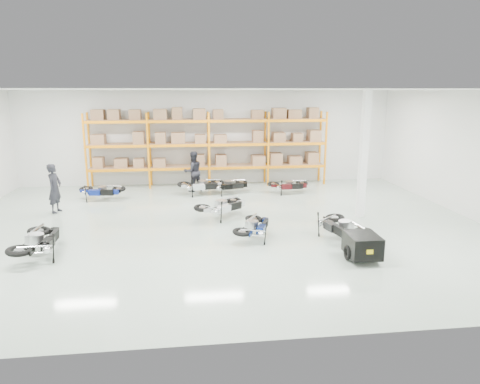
{
  "coord_description": "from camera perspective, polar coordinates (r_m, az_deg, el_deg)",
  "views": [
    {
      "loc": [
        -0.9,
        -13.88,
        4.46
      ],
      "look_at": [
        0.76,
        0.21,
        1.1
      ],
      "focal_mm": 32.0,
      "sensor_mm": 36.0,
      "label": 1
    }
  ],
  "objects": [
    {
      "name": "moto_back_c",
      "position": [
        18.96,
        -1.53,
        1.29
      ],
      "size": [
        1.81,
        1.19,
        1.08
      ],
      "primitive_type": null,
      "rotation": [
        0.0,
        -0.09,
        1.81
      ],
      "color": "black",
      "rests_on": "ground"
    },
    {
      "name": "moto_back_b",
      "position": [
        18.85,
        -5.12,
        1.3
      ],
      "size": [
        1.92,
        1.16,
        1.17
      ],
      "primitive_type": null,
      "rotation": [
        0.0,
        -0.09,
        1.73
      ],
      "color": "#B5BAC0",
      "rests_on": "ground"
    },
    {
      "name": "person_back",
      "position": [
        19.46,
        -6.27,
        2.74
      ],
      "size": [
        1.07,
        0.96,
        1.82
      ],
      "primitive_type": "imported",
      "rotation": [
        0.0,
        0.0,
        3.5
      ],
      "color": "black",
      "rests_on": "ground"
    },
    {
      "name": "moto_back_a",
      "position": [
        18.76,
        -18.08,
        0.51
      ],
      "size": [
        1.77,
        1.04,
        1.08
      ],
      "primitive_type": null,
      "rotation": [
        0.0,
        -0.09,
        1.44
      ],
      "color": "navy",
      "rests_on": "ground"
    },
    {
      "name": "room",
      "position": [
        14.08,
        -2.99,
        4.28
      ],
      "size": [
        18.0,
        18.0,
        18.0
      ],
      "color": "#A7BBAB",
      "rests_on": "ground"
    },
    {
      "name": "moto_black_far_left",
      "position": [
        12.98,
        -25.3,
        -5.38
      ],
      "size": [
        0.97,
        1.92,
        1.24
      ],
      "primitive_type": null,
      "rotation": [
        0.0,
        -0.09,
        3.15
      ],
      "color": "black",
      "rests_on": "ground"
    },
    {
      "name": "moto_blue_centre",
      "position": [
        13.17,
        1.94,
        -4.15
      ],
      "size": [
        1.41,
        1.85,
        1.08
      ],
      "primitive_type": null,
      "rotation": [
        0.0,
        -0.09,
        2.74
      ],
      "color": "#07184B",
      "rests_on": "ground"
    },
    {
      "name": "moto_silver_left",
      "position": [
        15.36,
        -2.37,
        -1.42
      ],
      "size": [
        1.98,
        1.82,
        1.17
      ],
      "primitive_type": null,
      "rotation": [
        0.0,
        -0.09,
        2.23
      ],
      "color": "silver",
      "rests_on": "ground"
    },
    {
      "name": "structural_column",
      "position": [
        15.78,
        16.15,
        4.75
      ],
      "size": [
        0.25,
        0.25,
        4.5
      ],
      "primitive_type": "cube",
      "color": "white",
      "rests_on": "ground"
    },
    {
      "name": "trailer",
      "position": [
        12.03,
        15.98,
        -6.85
      ],
      "size": [
        0.9,
        1.71,
        0.71
      ],
      "rotation": [
        0.0,
        0.0,
        -0.01
      ],
      "color": "black",
      "rests_on": "ground"
    },
    {
      "name": "person_left",
      "position": [
        17.38,
        -23.48,
        0.46
      ],
      "size": [
        0.58,
        0.75,
        1.84
      ],
      "primitive_type": "imported",
      "rotation": [
        0.0,
        0.0,
        1.34
      ],
      "color": "#21222A",
      "rests_on": "ground"
    },
    {
      "name": "moto_touring_right",
      "position": [
        13.39,
        13.43,
        -3.97
      ],
      "size": [
        1.29,
        1.99,
        1.19
      ],
      "primitive_type": null,
      "rotation": [
        0.0,
        -0.09,
        0.22
      ],
      "color": "black",
      "rests_on": "ground"
    },
    {
      "name": "moto_back_d",
      "position": [
        19.13,
        6.53,
        1.26
      ],
      "size": [
        1.63,
        0.85,
        1.04
      ],
      "primitive_type": null,
      "rotation": [
        0.0,
        -0.09,
        1.61
      ],
      "color": "#400C10",
      "rests_on": "ground"
    },
    {
      "name": "pallet_rack",
      "position": [
        20.47,
        -4.2,
        7.11
      ],
      "size": [
        11.28,
        0.98,
        3.62
      ],
      "color": "orange",
      "rests_on": "ground"
    }
  ]
}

